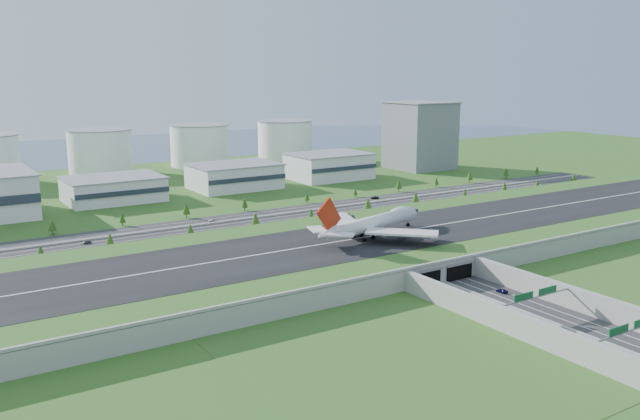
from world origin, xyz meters
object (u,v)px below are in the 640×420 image
boeing_747 (373,223)px  car_6 (540,183)px  office_tower (420,136)px  car_0 (503,313)px  car_1 (598,356)px  car_4 (87,242)px  car_2 (502,291)px  car_5 (375,198)px  car_7 (212,220)px

boeing_747 → car_6: bearing=7.1°
office_tower → car_0: (-207.20, -282.96, -26.59)m
office_tower → car_1: 386.57m
office_tower → car_4: (-302.49, -106.23, -26.60)m
car_2 → car_6: size_ratio=1.01×
car_1 → car_5: (95.17, 231.97, 0.14)m
car_4 → car_1: bearing=179.9°
car_0 → car_2: 24.71m
car_6 → car_7: bearing=104.6°
car_6 → car_0: bearing=145.2°
car_0 → car_4: size_ratio=1.02×
car_1 → car_7: size_ratio=0.86×
car_5 → car_2: bearing=-3.4°
car_1 → car_4: bearing=136.4°
boeing_747 → car_7: size_ratio=14.55×
car_1 → car_6: bearing=65.9°
car_1 → car_0: bearing=107.7°
office_tower → car_7: bearing=-157.9°
car_6 → car_1: bearing=150.5°
car_5 → car_0: bearing=-6.1°
car_1 → car_2: 60.86m
car_0 → car_7: car_0 is taller
car_0 → car_6: car_0 is taller
car_1 → car_6: size_ratio=0.87×
office_tower → boeing_747: bearing=-135.3°
office_tower → car_0: 351.72m
boeing_747 → car_4: size_ratio=15.62×
car_2 → car_7: (-42.58, 171.57, 0.03)m
boeing_747 → car_4: 138.49m
office_tower → car_1: (-211.22, -322.66, -26.69)m
car_0 → boeing_747: bearing=107.5°
car_5 → car_7: 115.95m
boeing_747 → car_0: boeing_747 is taller
car_1 → car_2: bearing=92.4°
car_1 → car_5: 250.73m
boeing_747 → car_0: 89.17m
car_0 → car_6: (228.61, 173.12, -0.12)m
office_tower → car_0: bearing=-126.2°
car_7 → car_0: bearing=-16.3°
boeing_747 → car_2: boeing_747 is taller
car_4 → car_7: size_ratio=0.93×
car_1 → car_7: 229.30m
boeing_747 → car_2: (7.99, -70.50, -13.55)m
car_1 → car_5: car_5 is taller
car_4 → car_6: car_4 is taller
car_1 → car_2: car_1 is taller
office_tower → car_7: size_ratio=11.22×
car_1 → car_6: (232.62, 212.82, -0.02)m
car_7 → car_2: bearing=-9.8°
car_0 → car_7: bearing=121.4°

